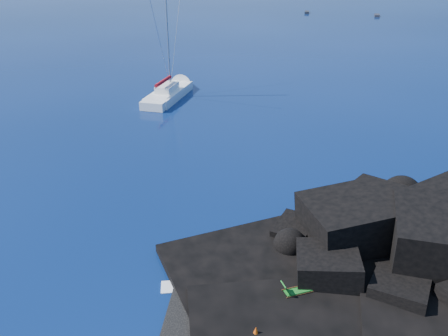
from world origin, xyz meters
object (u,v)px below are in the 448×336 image
object	(u,v)px
deck_chair	(298,287)
sunbather	(285,324)
sailboat	(169,98)
distant_boat_a	(307,13)
distant_boat_b	(377,16)
marker_cone	(256,332)

from	to	relation	value
deck_chair	sunbather	size ratio (longest dim) A/B	0.90
sailboat	deck_chair	bearing A→B (deg)	-58.89
sailboat	distant_boat_a	distance (m)	92.42
sailboat	distant_boat_b	size ratio (longest dim) A/B	3.31
distant_boat_b	deck_chair	bearing A→B (deg)	-94.51
deck_chair	sailboat	bearing A→B (deg)	88.47
distant_boat_a	deck_chair	bearing A→B (deg)	-89.89
marker_cone	distant_boat_b	xyz separation A→B (m)	(42.78, 114.51, -0.65)
sunbather	distant_boat_b	bearing A→B (deg)	66.39
marker_cone	sailboat	bearing A→B (deg)	101.43
sailboat	deck_chair	distance (m)	34.86
marker_cone	distant_boat_b	world-z (taller)	marker_cone
sailboat	marker_cone	size ratio (longest dim) A/B	23.71
sailboat	distant_boat_b	bearing A→B (deg)	72.83
distant_boat_b	distant_boat_a	bearing A→B (deg)	170.94
deck_chair	distant_boat_a	bearing A→B (deg)	62.14
sunbather	marker_cone	distance (m)	1.47
sunbather	sailboat	bearing A→B (deg)	100.05
sailboat	distant_boat_b	world-z (taller)	sailboat
sailboat	marker_cone	xyz separation A→B (m)	(7.28, -36.03, 0.65)
sailboat	sunbather	size ratio (longest dim) A/B	8.77
deck_chair	distant_boat_a	size ratio (longest dim) A/B	0.35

